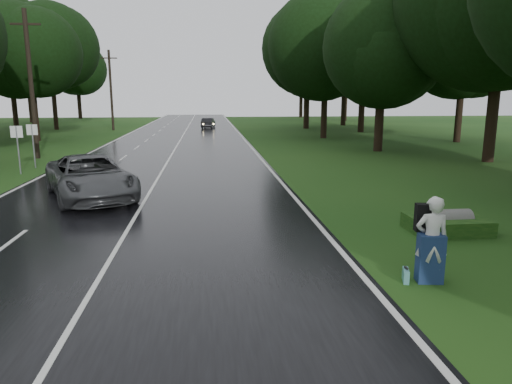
% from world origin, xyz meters
% --- Properties ---
extents(ground, '(160.00, 160.00, 0.00)m').
position_xyz_m(ground, '(0.00, 0.00, 0.00)').
color(ground, '#214614').
rests_on(ground, ground).
extents(road, '(12.00, 140.00, 0.04)m').
position_xyz_m(road, '(0.00, 20.00, 0.02)').
color(road, black).
rests_on(road, ground).
extents(lane_center, '(0.12, 140.00, 0.01)m').
position_xyz_m(lane_center, '(0.00, 20.00, 0.04)').
color(lane_center, silver).
rests_on(lane_center, road).
extents(grey_car, '(4.92, 6.61, 1.67)m').
position_xyz_m(grey_car, '(-2.13, 7.68, 0.87)').
color(grey_car, '#424346').
rests_on(grey_car, road).
extents(far_car, '(1.82, 3.93, 1.25)m').
position_xyz_m(far_car, '(2.59, 47.61, 0.66)').
color(far_car, black).
rests_on(far_car, road).
extents(hitchhiker, '(0.75, 0.70, 1.91)m').
position_xyz_m(hitchhiker, '(7.16, -1.62, 0.89)').
color(hitchhiker, silver).
rests_on(hitchhiker, ground).
extents(suitcase, '(0.23, 0.42, 0.28)m').
position_xyz_m(suitcase, '(6.66, -1.58, 0.14)').
color(suitcase, teal).
rests_on(suitcase, ground).
extents(culvert, '(1.36, 0.68, 0.68)m').
position_xyz_m(culvert, '(9.46, 1.95, 0.00)').
color(culvert, slate).
rests_on(culvert, ground).
extents(utility_pole_mid, '(1.80, 0.28, 9.19)m').
position_xyz_m(utility_pole_mid, '(-8.50, 20.53, 0.00)').
color(utility_pole_mid, black).
rests_on(utility_pole_mid, ground).
extents(utility_pole_far, '(1.80, 0.28, 9.08)m').
position_xyz_m(utility_pole_far, '(-8.50, 45.62, 0.00)').
color(utility_pole_far, black).
rests_on(utility_pole_far, ground).
extents(road_sign_a, '(0.59, 0.10, 2.47)m').
position_xyz_m(road_sign_a, '(-7.20, 14.14, 0.00)').
color(road_sign_a, white).
rests_on(road_sign_a, ground).
extents(road_sign_b, '(0.58, 0.10, 2.42)m').
position_xyz_m(road_sign_b, '(-7.20, 16.29, 0.00)').
color(road_sign_b, white).
rests_on(road_sign_b, ground).
extents(tree_left_e, '(8.96, 8.96, 14.01)m').
position_xyz_m(tree_left_e, '(-12.80, 33.01, 0.00)').
color(tree_left_e, black).
rests_on(tree_left_e, ground).
extents(tree_left_f, '(11.25, 11.25, 17.57)m').
position_xyz_m(tree_left_f, '(-15.47, 47.44, 0.00)').
color(tree_left_f, black).
rests_on(tree_left_f, ground).
extents(tree_right_d, '(7.88, 7.88, 12.32)m').
position_xyz_m(tree_right_d, '(14.83, 22.14, 0.00)').
color(tree_right_d, black).
rests_on(tree_right_d, ground).
extents(tree_right_e, '(8.98, 8.98, 14.04)m').
position_xyz_m(tree_right_e, '(13.49, 33.00, 0.00)').
color(tree_right_e, black).
rests_on(tree_right_e, ground).
extents(tree_right_f, '(10.12, 10.12, 15.82)m').
position_xyz_m(tree_right_f, '(14.62, 46.27, 0.00)').
color(tree_right_f, black).
rests_on(tree_right_f, ground).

